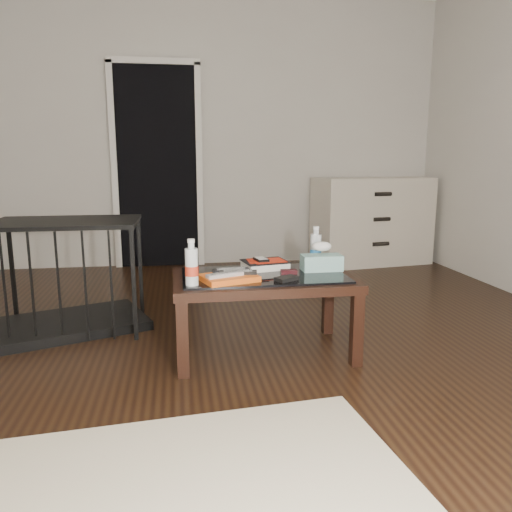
{
  "coord_description": "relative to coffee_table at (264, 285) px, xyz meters",
  "views": [
    {
      "loc": [
        -0.21,
        -2.72,
        1.1
      ],
      "look_at": [
        0.22,
        0.04,
        0.55
      ],
      "focal_mm": 35.0,
      "sensor_mm": 36.0,
      "label": 1
    }
  ],
  "objects": [
    {
      "name": "water_bottle_right",
      "position": [
        0.35,
        0.17,
        0.18
      ],
      "size": [
        0.07,
        0.07,
        0.24
      ],
      "primitive_type": "cylinder",
      "rotation": [
        0.0,
        0.0,
        -0.09
      ],
      "color": "silver",
      "rests_on": "coffee_table"
    },
    {
      "name": "magazines",
      "position": [
        -0.21,
        -0.12,
        0.08
      ],
      "size": [
        0.33,
        0.29,
        0.03
      ],
      "primitive_type": "cube",
      "rotation": [
        0.0,
        0.0,
        0.31
      ],
      "color": "orange",
      "rests_on": "coffee_table"
    },
    {
      "name": "tissue_box",
      "position": [
        0.35,
        0.05,
        0.11
      ],
      "size": [
        0.23,
        0.12,
        0.09
      ],
      "primitive_type": "cube",
      "rotation": [
        0.0,
        0.0,
        -0.0
      ],
      "color": "#227D7B",
      "rests_on": "coffee_table"
    },
    {
      "name": "flip_phone",
      "position": [
        0.14,
        -0.01,
        0.08
      ],
      "size": [
        0.09,
        0.05,
        0.02
      ],
      "primitive_type": "cube",
      "rotation": [
        0.0,
        0.0,
        -0.07
      ],
      "color": "black",
      "rests_on": "coffee_table"
    },
    {
      "name": "textbook",
      "position": [
        0.03,
        0.14,
        0.09
      ],
      "size": [
        0.28,
        0.25,
        0.05
      ],
      "primitive_type": "cube",
      "rotation": [
        0.0,
        0.0,
        0.2
      ],
      "color": "black",
      "rests_on": "coffee_table"
    },
    {
      "name": "dresser",
      "position": [
        1.55,
        2.27,
        0.05
      ],
      "size": [
        1.26,
        0.67,
        0.9
      ],
      "rotation": [
        0.0,
        0.0,
        0.15
      ],
      "color": "beige",
      "rests_on": "ground"
    },
    {
      "name": "room_shell",
      "position": [
        -0.25,
        0.05,
        1.22
      ],
      "size": [
        5.0,
        5.0,
        5.0
      ],
      "color": "beige",
      "rests_on": "ground"
    },
    {
      "name": "pet_crate",
      "position": [
        -1.17,
        0.6,
        -0.17
      ],
      "size": [
        1.06,
        0.88,
        0.71
      ],
      "rotation": [
        0.0,
        0.0,
        0.37
      ],
      "color": "black",
      "rests_on": "ground"
    },
    {
      "name": "coffee_table",
      "position": [
        0.0,
        0.0,
        0.0
      ],
      "size": [
        1.0,
        0.6,
        0.46
      ],
      "color": "black",
      "rests_on": "ground"
    },
    {
      "name": "wallet",
      "position": [
        0.09,
        -0.16,
        0.07
      ],
      "size": [
        0.14,
        0.12,
        0.02
      ],
      "primitive_type": "cube",
      "rotation": [
        0.0,
        0.0,
        0.51
      ],
      "color": "black",
      "rests_on": "coffee_table"
    },
    {
      "name": "ground",
      "position": [
        -0.25,
        0.05,
        -0.4
      ],
      "size": [
        5.0,
        5.0,
        0.0
      ],
      "primitive_type": "plane",
      "color": "black",
      "rests_on": "ground"
    },
    {
      "name": "doorway",
      "position": [
        -0.65,
        2.51,
        0.63
      ],
      "size": [
        0.9,
        0.08,
        2.07
      ],
      "color": "black",
      "rests_on": "ground"
    },
    {
      "name": "ipod",
      "position": [
        0.01,
        0.12,
        0.12
      ],
      "size": [
        0.08,
        0.11,
        0.02
      ],
      "primitive_type": "cube",
      "rotation": [
        0.0,
        0.0,
        0.21
      ],
      "color": "black",
      "rests_on": "dvd_mailers"
    },
    {
      "name": "dvd_mailers",
      "position": [
        0.03,
        0.14,
        0.11
      ],
      "size": [
        0.19,
        0.14,
        0.01
      ],
      "primitive_type": "cube",
      "rotation": [
        0.0,
        0.0,
        0.02
      ],
      "color": "red",
      "rests_on": "textbook"
    },
    {
      "name": "remote_silver",
      "position": [
        -0.23,
        -0.15,
        0.11
      ],
      "size": [
        0.2,
        0.12,
        0.02
      ],
      "primitive_type": "cube",
      "rotation": [
        0.0,
        0.0,
        0.37
      ],
      "color": "#A1A1A5",
      "rests_on": "magazines"
    },
    {
      "name": "remote_black_front",
      "position": [
        -0.16,
        -0.1,
        0.11
      ],
      "size": [
        0.2,
        0.07,
        0.02
      ],
      "primitive_type": "cube",
      "rotation": [
        0.0,
        0.0,
        -0.12
      ],
      "color": "black",
      "rests_on": "magazines"
    },
    {
      "name": "remote_black_back",
      "position": [
        -0.19,
        -0.05,
        0.11
      ],
      "size": [
        0.2,
        0.07,
        0.02
      ],
      "primitive_type": "cube",
      "rotation": [
        0.0,
        0.0,
        0.1
      ],
      "color": "black",
      "rests_on": "magazines"
    },
    {
      "name": "water_bottle_left",
      "position": [
        -0.4,
        -0.18,
        0.18
      ],
      "size": [
        0.07,
        0.07,
        0.24
      ],
      "primitive_type": "cylinder",
      "rotation": [
        0.0,
        0.0,
        -0.04
      ],
      "color": "silver",
      "rests_on": "coffee_table"
    }
  ]
}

